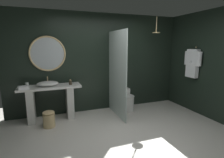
# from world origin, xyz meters

# --- Properties ---
(ground_plane) EXTENTS (5.76, 5.76, 0.00)m
(ground_plane) POSITION_xyz_m (0.00, 0.00, 0.00)
(ground_plane) COLOR silver
(back_wall_panel) EXTENTS (4.80, 0.10, 2.60)m
(back_wall_panel) POSITION_xyz_m (0.00, 1.90, 1.30)
(back_wall_panel) COLOR black
(back_wall_panel) RESTS_ON ground_plane
(side_wall_right) EXTENTS (0.10, 2.47, 2.60)m
(side_wall_right) POSITION_xyz_m (2.35, 0.76, 1.30)
(side_wall_right) COLOR black
(side_wall_right) RESTS_ON ground_plane
(vanity_counter) EXTENTS (1.41, 0.49, 0.83)m
(vanity_counter) POSITION_xyz_m (-1.33, 1.58, 0.49)
(vanity_counter) COLOR silver
(vanity_counter) RESTS_ON ground_plane
(vessel_sink) EXTENTS (0.50, 0.41, 0.20)m
(vessel_sink) POSITION_xyz_m (-1.37, 1.61, 0.88)
(vessel_sink) COLOR white
(vessel_sink) RESTS_ON vanity_counter
(tumbler_cup) EXTENTS (0.08, 0.08, 0.11)m
(tumbler_cup) POSITION_xyz_m (-1.82, 1.62, 0.88)
(tumbler_cup) COLOR silver
(tumbler_cup) RESTS_ON vanity_counter
(soap_dispenser) EXTENTS (0.07, 0.07, 0.13)m
(soap_dispenser) POSITION_xyz_m (-0.85, 1.54, 0.89)
(soap_dispenser) COLOR #3D3323
(soap_dispenser) RESTS_ON vanity_counter
(round_wall_mirror) EXTENTS (0.85, 0.04, 0.85)m
(round_wall_mirror) POSITION_xyz_m (-1.33, 1.81, 1.57)
(round_wall_mirror) COLOR #D6B77F
(shower_glass_panel) EXTENTS (0.02, 1.14, 2.12)m
(shower_glass_panel) POSITION_xyz_m (0.26, 1.28, 1.06)
(shower_glass_panel) COLOR silver
(shower_glass_panel) RESTS_ON ground_plane
(rain_shower_head) EXTENTS (0.20, 0.20, 0.42)m
(rain_shower_head) POSITION_xyz_m (1.40, 1.37, 2.14)
(rain_shower_head) COLOR #D6B77F
(hanging_bathrobe) EXTENTS (0.20, 0.53, 0.80)m
(hanging_bathrobe) POSITION_xyz_m (2.21, 0.86, 1.34)
(hanging_bathrobe) COLOR #D6B77F
(toilet) EXTENTS (0.38, 0.57, 0.56)m
(toilet) POSITION_xyz_m (0.64, 1.56, 0.26)
(toilet) COLOR white
(toilet) RESTS_ON ground_plane
(waste_bin) EXTENTS (0.26, 0.26, 0.37)m
(waste_bin) POSITION_xyz_m (-1.40, 1.16, 0.19)
(waste_bin) COLOR #D6B77F
(waste_bin) RESTS_ON ground_plane
(folded_hand_towel) EXTENTS (0.24, 0.20, 0.07)m
(folded_hand_towel) POSITION_xyz_m (-1.87, 1.44, 0.86)
(folded_hand_towel) COLOR white
(folded_hand_towel) RESTS_ON vanity_counter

